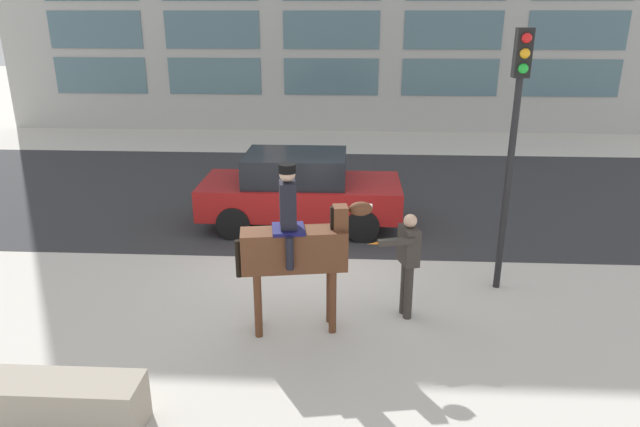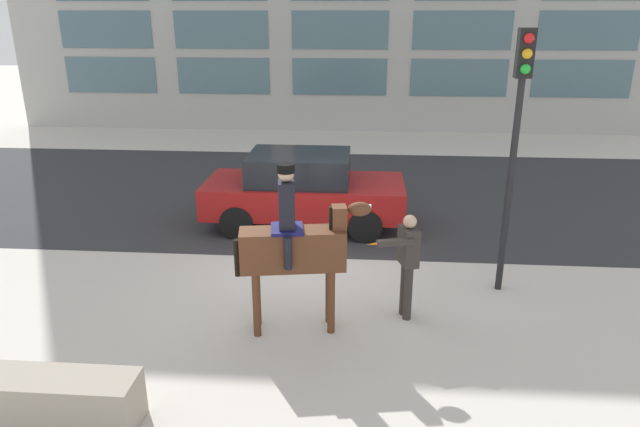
{
  "view_description": "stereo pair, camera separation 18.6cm",
  "coord_description": "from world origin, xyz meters",
  "px_view_note": "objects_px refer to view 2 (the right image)",
  "views": [
    {
      "loc": [
        0.79,
        -9.45,
        4.43
      ],
      "look_at": [
        0.34,
        -1.24,
        1.52
      ],
      "focal_mm": 32.0,
      "sensor_mm": 36.0,
      "label": 1
    },
    {
      "loc": [
        0.97,
        -9.43,
        4.43
      ],
      "look_at": [
        0.34,
        -1.24,
        1.52
      ],
      "focal_mm": 32.0,
      "sensor_mm": 36.0,
      "label": 2
    }
  ],
  "objects_px": {
    "planter_ledge": "(57,400)",
    "street_car_near_lane": "(303,189)",
    "traffic_light": "(517,124)",
    "mounted_horse_lead": "(295,245)",
    "pedestrian_bystander": "(407,258)"
  },
  "relations": [
    {
      "from": "planter_ledge",
      "to": "street_car_near_lane",
      "type": "bearing_deg",
      "value": 72.23
    },
    {
      "from": "traffic_light",
      "to": "planter_ledge",
      "type": "xyz_separation_m",
      "value": [
        -5.72,
        -3.79,
        -2.51
      ]
    },
    {
      "from": "mounted_horse_lead",
      "to": "street_car_near_lane",
      "type": "height_order",
      "value": "mounted_horse_lead"
    },
    {
      "from": "pedestrian_bystander",
      "to": "traffic_light",
      "type": "bearing_deg",
      "value": -163.5
    },
    {
      "from": "street_car_near_lane",
      "to": "traffic_light",
      "type": "bearing_deg",
      "value": -37.65
    },
    {
      "from": "pedestrian_bystander",
      "to": "planter_ledge",
      "type": "xyz_separation_m",
      "value": [
        -4.07,
        -2.73,
        -0.67
      ]
    },
    {
      "from": "traffic_light",
      "to": "mounted_horse_lead",
      "type": "bearing_deg",
      "value": -155.02
    },
    {
      "from": "pedestrian_bystander",
      "to": "mounted_horse_lead",
      "type": "bearing_deg",
      "value": -0.16
    },
    {
      "from": "mounted_horse_lead",
      "to": "planter_ledge",
      "type": "height_order",
      "value": "mounted_horse_lead"
    },
    {
      "from": "pedestrian_bystander",
      "to": "planter_ledge",
      "type": "height_order",
      "value": "pedestrian_bystander"
    },
    {
      "from": "pedestrian_bystander",
      "to": "traffic_light",
      "type": "distance_m",
      "value": 2.69
    },
    {
      "from": "planter_ledge",
      "to": "mounted_horse_lead",
      "type": "bearing_deg",
      "value": 42.79
    },
    {
      "from": "mounted_horse_lead",
      "to": "street_car_near_lane",
      "type": "distance_m",
      "value": 4.35
    },
    {
      "from": "street_car_near_lane",
      "to": "traffic_light",
      "type": "height_order",
      "value": "traffic_light"
    },
    {
      "from": "street_car_near_lane",
      "to": "planter_ledge",
      "type": "distance_m",
      "value": 6.93
    }
  ]
}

